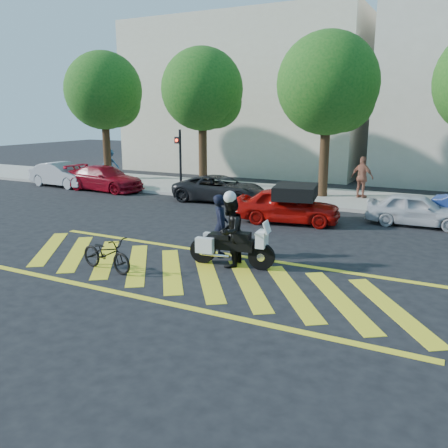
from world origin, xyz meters
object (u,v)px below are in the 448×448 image
at_px(parked_far_left, 62,175).
at_px(parked_mid_left, 220,189).
at_px(officer_bike, 221,226).
at_px(red_convertible, 288,206).
at_px(officer_moto, 230,232).
at_px(parked_left, 105,178).
at_px(parked_mid_right, 416,210).
at_px(police_motorcycle, 230,246).
at_px(bicycle, 106,254).

distance_m(parked_far_left, parked_mid_left, 9.84).
distance_m(officer_bike, red_convertible, 4.88).
bearing_deg(officer_moto, parked_left, -132.55).
height_order(red_convertible, parked_mid_right, red_convertible).
bearing_deg(parked_mid_left, police_motorcycle, -155.97).
xyz_separation_m(officer_bike, parked_mid_right, (4.53, 6.56, -0.30)).
relative_size(police_motorcycle, red_convertible, 0.62).
distance_m(officer_moto, red_convertible, 5.55).
relative_size(parked_left, parked_mid_left, 1.03).
relative_size(officer_moto, parked_mid_left, 0.44).
xyz_separation_m(police_motorcycle, parked_far_left, (-14.44, 8.20, 0.09)).
xyz_separation_m(red_convertible, parked_left, (-11.03, 2.66, -0.01)).
height_order(bicycle, red_convertible, red_convertible).
height_order(officer_moto, parked_mid_right, officer_moto).
height_order(officer_bike, red_convertible, officer_bike).
bearing_deg(parked_mid_left, red_convertible, -127.45).
bearing_deg(police_motorcycle, parked_mid_left, 112.47).
relative_size(parked_far_left, parked_mid_left, 0.93).
height_order(officer_moto, red_convertible, officer_moto).
height_order(bicycle, parked_left, parked_left).
bearing_deg(bicycle, parked_left, 49.01).
distance_m(police_motorcycle, parked_mid_left, 9.40).
bearing_deg(officer_bike, officer_moto, -166.51).
xyz_separation_m(parked_mid_left, parked_mid_right, (8.49, -0.96, -0.01)).
height_order(police_motorcycle, parked_far_left, parked_far_left).
relative_size(bicycle, officer_moto, 0.92).
xyz_separation_m(officer_moto, parked_mid_left, (-4.59, 8.19, -0.34)).
height_order(bicycle, parked_far_left, parked_far_left).
bearing_deg(parked_far_left, parked_left, -85.98).
height_order(parked_left, parked_mid_left, parked_left).
xyz_separation_m(parked_far_left, parked_mid_right, (18.33, -0.96, -0.07)).
relative_size(officer_bike, police_motorcycle, 0.76).
bearing_deg(officer_moto, parked_mid_left, -157.60).
relative_size(officer_moto, red_convertible, 0.49).
distance_m(police_motorcycle, parked_left, 14.05).
height_order(red_convertible, parked_far_left, parked_far_left).
xyz_separation_m(officer_bike, parked_mid_left, (-3.96, 7.52, -0.29)).
xyz_separation_m(red_convertible, parked_far_left, (-14.06, 2.66, 0.01)).
distance_m(parked_far_left, parked_left, 3.03).
bearing_deg(parked_mid_left, parked_far_left, 84.72).
xyz_separation_m(red_convertible, parked_mid_left, (-4.22, 2.66, -0.05)).
bearing_deg(parked_left, bicycle, -136.39).
bearing_deg(police_motorcycle, officer_bike, 126.65).
xyz_separation_m(parked_left, parked_mid_right, (15.30, -0.96, -0.05)).
height_order(parked_far_left, parked_left, parked_far_left).
relative_size(bicycle, parked_mid_right, 0.50).
bearing_deg(officer_moto, red_convertible, 176.91).
relative_size(police_motorcycle, parked_left, 0.53).
distance_m(red_convertible, parked_mid_left, 4.99).
height_order(bicycle, parked_mid_left, parked_mid_left).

